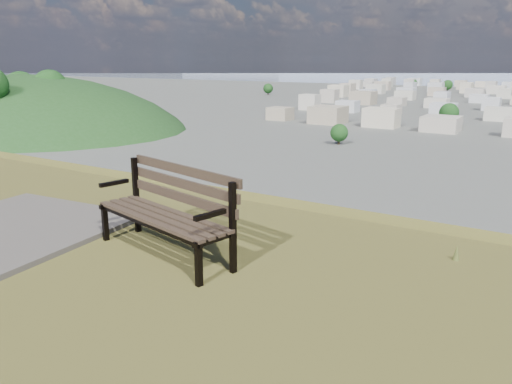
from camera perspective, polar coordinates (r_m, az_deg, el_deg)
The scene contains 4 objects.
park_bench at distance 5.74m, azimuth -9.88°, elevation -1.59°, with size 2.00×1.02×1.00m.
grass_tufts at distance 4.17m, azimuth -26.04°, elevation -16.35°, with size 12.49×7.38×0.28m.
green_wooded_hill at distance 230.55m, azimuth -24.89°, elevation 6.82°, with size 166.50×133.20×83.25m.
city_trees at distance 323.53m, azimuth 27.11°, elevation 9.36°, with size 406.52×387.20×9.98m.
Camera 1 is at (3.26, -2.40, 27.18)m, focal length 35.00 mm.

